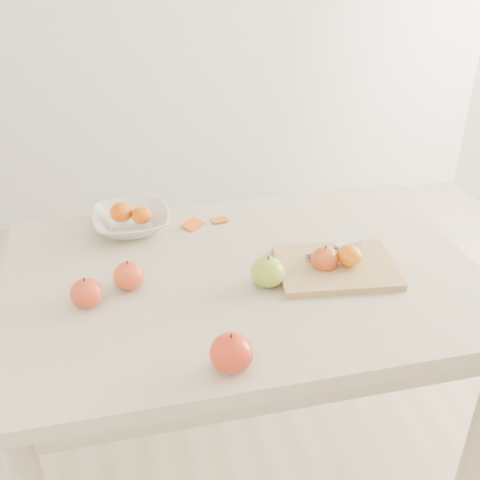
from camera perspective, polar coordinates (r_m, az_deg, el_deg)
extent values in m
plane|color=#C6B293|center=(2.05, 0.34, -20.76)|extent=(3.50, 3.50, 0.00)
cube|color=#C7B696|center=(1.54, 0.42, -3.81)|extent=(1.20, 0.80, 0.04)
cylinder|color=#BCAA8E|center=(2.02, -17.21, -8.93)|extent=(0.06, 0.06, 0.71)
cylinder|color=#BCAA8E|center=(2.18, 12.27, -4.94)|extent=(0.06, 0.06, 0.71)
cylinder|color=#BCAA8E|center=(1.75, 21.59, -17.66)|extent=(0.06, 0.06, 0.71)
cube|color=#AA8355|center=(1.56, 9.09, -2.55)|extent=(0.32, 0.25, 0.02)
ellipsoid|color=#D56707|center=(1.54, 10.37, -1.48)|extent=(0.06, 0.06, 0.05)
imported|color=silver|center=(1.73, -10.26, 1.79)|extent=(0.22, 0.22, 0.05)
ellipsoid|color=#D15207|center=(1.73, -11.19, 2.62)|extent=(0.06, 0.06, 0.06)
ellipsoid|color=#E14B07|center=(1.71, -9.30, 2.36)|extent=(0.06, 0.06, 0.05)
cube|color=#CE460E|center=(1.74, -4.49, 1.35)|extent=(0.07, 0.07, 0.01)
cube|color=#E05C0F|center=(1.76, -1.96, 1.86)|extent=(0.05, 0.04, 0.01)
cube|color=silver|center=(1.63, 10.17, -0.37)|extent=(0.08, 0.03, 0.01)
cube|color=#373A3E|center=(1.58, 7.84, -1.21)|extent=(0.10, 0.03, 0.00)
ellipsoid|color=#6C9A16|center=(1.47, 2.65, -3.07)|extent=(0.08, 0.08, 0.08)
ellipsoid|color=#A11918|center=(1.48, -10.49, -3.36)|extent=(0.08, 0.08, 0.07)
ellipsoid|color=#98040D|center=(1.23, -0.82, -10.65)|extent=(0.09, 0.09, 0.08)
ellipsoid|color=maroon|center=(1.54, 8.05, -1.83)|extent=(0.07, 0.07, 0.07)
ellipsoid|color=#980B06|center=(1.45, -14.34, -4.89)|extent=(0.08, 0.08, 0.07)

